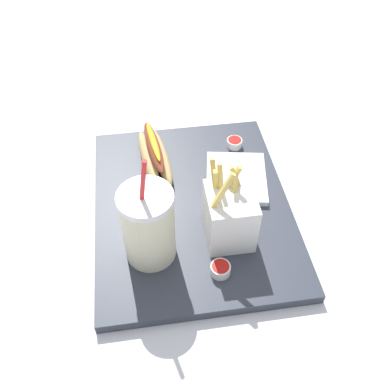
% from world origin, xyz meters
% --- Properties ---
extents(ground_plane, '(2.40, 2.40, 0.02)m').
position_xyz_m(ground_plane, '(0.00, 0.00, -0.01)').
color(ground_plane, silver).
extents(food_tray, '(0.44, 0.35, 0.02)m').
position_xyz_m(food_tray, '(0.00, 0.00, 0.01)').
color(food_tray, '#2D333D').
rests_on(food_tray, ground_plane).
extents(soda_cup, '(0.08, 0.08, 0.21)m').
position_xyz_m(soda_cup, '(0.10, -0.08, 0.09)').
color(soda_cup, beige).
rests_on(soda_cup, food_tray).
extents(fries_basket, '(0.09, 0.08, 0.16)m').
position_xyz_m(fries_basket, '(0.08, 0.05, 0.07)').
color(fries_basket, white).
rests_on(fries_basket, food_tray).
extents(hot_dog_1, '(0.17, 0.07, 0.06)m').
position_xyz_m(hot_dog_1, '(-0.11, -0.06, 0.05)').
color(hot_dog_1, tan).
rests_on(hot_dog_1, food_tray).
extents(ketchup_cup_1, '(0.03, 0.03, 0.02)m').
position_xyz_m(ketchup_cup_1, '(-0.14, 0.11, 0.03)').
color(ketchup_cup_1, white).
rests_on(ketchup_cup_1, food_tray).
extents(ketchup_cup_2, '(0.03, 0.03, 0.02)m').
position_xyz_m(ketchup_cup_2, '(0.15, 0.02, 0.03)').
color(ketchup_cup_2, white).
rests_on(ketchup_cup_2, food_tray).
extents(napkin_stack, '(0.15, 0.13, 0.01)m').
position_xyz_m(napkin_stack, '(-0.05, 0.09, 0.03)').
color(napkin_stack, white).
rests_on(napkin_stack, food_tray).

